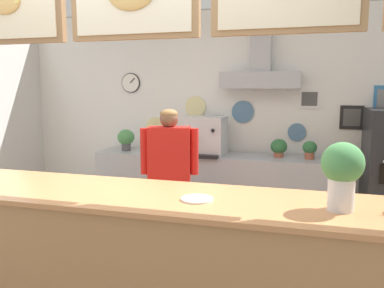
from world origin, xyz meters
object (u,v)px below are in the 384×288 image
at_px(shop_worker, 170,181).
at_px(condiment_plate, 197,199).
at_px(espresso_machine, 206,136).
at_px(potted_oregano, 126,138).
at_px(potted_basil, 164,143).
at_px(potted_sage, 310,149).
at_px(basil_vase, 342,173).
at_px(potted_thyme, 279,147).

xyz_separation_m(shop_worker, condiment_plate, (0.67, -1.41, 0.27)).
bearing_deg(espresso_machine, potted_oregano, -179.66).
height_order(potted_basil, potted_sage, potted_basil).
bearing_deg(potted_sage, potted_oregano, -179.05).
relative_size(potted_oregano, condiment_plate, 1.48).
height_order(espresso_machine, condiment_plate, espresso_machine).
height_order(potted_oregano, basil_vase, basil_vase).
relative_size(potted_oregano, basil_vase, 0.76).
height_order(potted_sage, condiment_plate, potted_sage).
xyz_separation_m(shop_worker, espresso_machine, (0.08, 1.13, 0.31)).
xyz_separation_m(potted_sage, basil_vase, (0.13, -2.54, 0.27)).
distance_m(espresso_machine, basil_vase, 2.86).
distance_m(basil_vase, condiment_plate, 0.80).
height_order(espresso_machine, basil_vase, basil_vase).
height_order(shop_worker, potted_thyme, shop_worker).
distance_m(espresso_machine, potted_oregano, 1.08).
bearing_deg(shop_worker, potted_sage, -152.33).
distance_m(potted_thyme, basil_vase, 2.63).
bearing_deg(condiment_plate, potted_thyme, 83.54).
height_order(shop_worker, potted_sage, shop_worker).
relative_size(potted_thyme, potted_oregano, 0.78).
xyz_separation_m(potted_thyme, potted_sage, (0.35, -0.03, -0.00)).
relative_size(espresso_machine, potted_oregano, 1.93).
bearing_deg(espresso_machine, condiment_plate, -77.06).
xyz_separation_m(shop_worker, potted_thyme, (0.96, 1.19, 0.20)).
distance_m(potted_basil, potted_oregano, 0.53).
height_order(potted_oregano, potted_sage, potted_oregano).
bearing_deg(potted_thyme, potted_basil, -177.26).
bearing_deg(espresso_machine, basil_vase, -61.55).
bearing_deg(potted_thyme, potted_sage, -4.49).
distance_m(potted_sage, condiment_plate, 2.65).
xyz_separation_m(espresso_machine, condiment_plate, (0.58, -2.54, -0.04)).
bearing_deg(basil_vase, potted_oregano, 134.23).
xyz_separation_m(shop_worker, potted_sage, (1.31, 1.16, 0.20)).
height_order(potted_basil, basil_vase, basil_vase).
bearing_deg(potted_oregano, espresso_machine, 0.34).
bearing_deg(potted_thyme, shop_worker, -129.00).
relative_size(shop_worker, potted_oregano, 5.45).
height_order(espresso_machine, potted_sage, espresso_machine).
xyz_separation_m(potted_thyme, potted_basil, (-1.43, -0.07, 0.01)).
bearing_deg(condiment_plate, basil_vase, 2.02).
distance_m(shop_worker, condiment_plate, 1.58).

